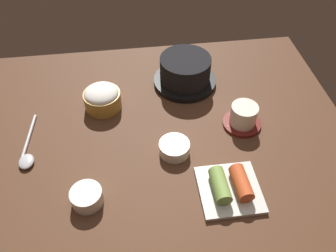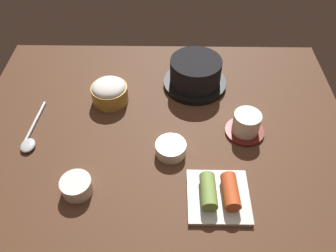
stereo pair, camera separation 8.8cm
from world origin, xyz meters
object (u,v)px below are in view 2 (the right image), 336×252
(banchan_cup_center, at_px, (171,148))
(spoon, at_px, (30,138))
(rice_bowl, at_px, (109,92))
(stone_pot, at_px, (195,73))
(kimchi_plate, at_px, (219,194))
(side_bowl_near, at_px, (76,186))
(tea_cup_with_saucer, at_px, (246,124))

(banchan_cup_center, distance_m, spoon, 0.36)
(rice_bowl, bearing_deg, stone_pot, 16.68)
(banchan_cup_center, xyz_separation_m, kimchi_plate, (0.11, -0.13, -0.00))
(side_bowl_near, bearing_deg, tea_cup_with_saucer, 24.69)
(tea_cup_with_saucer, relative_size, side_bowl_near, 1.45)
(banchan_cup_center, xyz_separation_m, spoon, (-0.36, 0.04, -0.01))
(rice_bowl, height_order, banchan_cup_center, rice_bowl)
(side_bowl_near, height_order, spoon, side_bowl_near)
(stone_pot, bearing_deg, spoon, -152.51)
(rice_bowl, relative_size, banchan_cup_center, 1.35)
(kimchi_plate, distance_m, side_bowl_near, 0.32)
(spoon, bearing_deg, stone_pot, 27.49)
(banchan_cup_center, bearing_deg, side_bowl_near, -151.55)
(kimchi_plate, relative_size, spoon, 0.74)
(side_bowl_near, xyz_separation_m, spoon, (-0.15, 0.15, -0.01))
(tea_cup_with_saucer, xyz_separation_m, spoon, (-0.55, -0.03, -0.02))
(tea_cup_with_saucer, distance_m, side_bowl_near, 0.44)
(stone_pot, bearing_deg, side_bowl_near, -126.60)
(stone_pot, distance_m, kimchi_plate, 0.39)
(banchan_cup_center, distance_m, kimchi_plate, 0.17)
(banchan_cup_center, height_order, spoon, banchan_cup_center)
(kimchi_plate, bearing_deg, banchan_cup_center, 129.92)
(banchan_cup_center, relative_size, spoon, 0.41)
(rice_bowl, relative_size, spoon, 0.55)
(rice_bowl, distance_m, kimchi_plate, 0.42)
(tea_cup_with_saucer, height_order, spoon, tea_cup_with_saucer)
(side_bowl_near, distance_m, spoon, 0.21)
(stone_pot, distance_m, banchan_cup_center, 0.27)
(stone_pot, xyz_separation_m, spoon, (-0.43, -0.22, -0.04))
(kimchi_plate, bearing_deg, tea_cup_with_saucer, 66.80)
(banchan_cup_center, bearing_deg, stone_pot, 75.14)
(banchan_cup_center, height_order, side_bowl_near, side_bowl_near)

